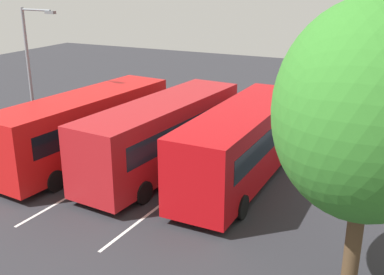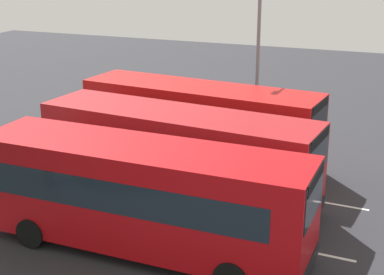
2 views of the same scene
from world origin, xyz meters
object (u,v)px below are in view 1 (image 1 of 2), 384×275
bus_center_right (86,126)px  depot_tree (370,111)px  bus_center_left (164,133)px  pedestrian (157,101)px  bus_far_left (243,142)px  street_lamp (32,67)px

bus_center_right → depot_tree: bearing=-104.2°
bus_center_right → depot_tree: (-4.50, -12.44, 3.36)m
bus_center_left → depot_tree: size_ratio=1.25×
bus_center_left → depot_tree: (-5.13, -8.69, 3.36)m
bus_center_left → bus_center_right: (-0.63, 3.74, 0.00)m
bus_center_right → depot_tree: 13.65m
pedestrian → bus_far_left: bearing=75.1°
pedestrian → bus_center_right: bearing=29.4°
street_lamp → depot_tree: size_ratio=0.87×
bus_far_left → bus_center_right: bearing=99.3°
pedestrian → street_lamp: street_lamp is taller
bus_far_left → bus_center_right: (-1.06, 7.28, 0.00)m
street_lamp → depot_tree: (-5.60, -16.44, 1.13)m
bus_center_left → street_lamp: (0.47, 7.75, 2.24)m
street_lamp → pedestrian: bearing=67.7°
pedestrian → depot_tree: depot_tree is taller
bus_center_right → street_lamp: 4.71m
street_lamp → depot_tree: 17.40m
bus_center_left → pedestrian: bearing=37.2°
bus_center_right → pedestrian: size_ratio=5.47×
bus_center_right → pedestrian: 7.68m
pedestrian → depot_tree: (-12.13, -13.05, 4.03)m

